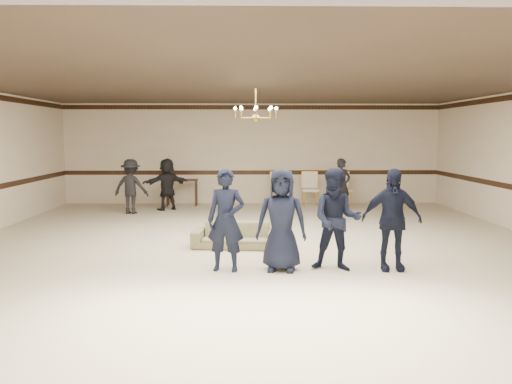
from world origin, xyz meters
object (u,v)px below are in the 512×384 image
at_px(adult_left, 131,187).
at_px(adult_mid, 167,184).
at_px(boy_d, 392,220).
at_px(banquet_chair_mid, 310,189).
at_px(boy_a, 226,220).
at_px(adult_right, 342,185).
at_px(banquet_chair_right, 343,189).
at_px(banquet_chair_left, 278,189).
at_px(settee, 236,235).
at_px(boy_c, 337,220).
at_px(boy_b, 281,220).
at_px(console_table, 182,192).
at_px(chandelier, 256,102).

bearing_deg(adult_left, adult_mid, -131.11).
relative_size(boy_d, banquet_chair_mid, 1.59).
bearing_deg(boy_a, adult_right, 73.82).
distance_m(adult_right, banquet_chair_mid, 1.38).
relative_size(adult_right, banquet_chair_right, 1.46).
bearing_deg(adult_mid, boy_d, 91.16).
bearing_deg(adult_left, banquet_chair_left, -150.41).
distance_m(boy_d, settee, 3.17).
xyz_separation_m(boy_c, boy_d, (0.90, 0.00, 0.00)).
distance_m(settee, adult_mid, 5.65).
height_order(boy_b, boy_d, same).
bearing_deg(banquet_chair_mid, boy_d, -84.18).
height_order(banquet_chair_left, console_table, banquet_chair_left).
distance_m(adult_right, banquet_chair_left, 2.11).
bearing_deg(adult_left, adult_right, -166.12).
bearing_deg(banquet_chair_right, boy_b, -113.31).
height_order(boy_d, adult_right, boy_d).
xyz_separation_m(settee, banquet_chair_mid, (2.21, 5.93, 0.28)).
height_order(boy_b, banquet_chair_mid, boy_b).
bearing_deg(banquet_chair_right, boy_a, -119.19).
relative_size(adult_mid, banquet_chair_mid, 1.46).
height_order(boy_d, adult_left, boy_d).
distance_m(boy_b, banquet_chair_right, 8.06).
bearing_deg(chandelier, adult_mid, 119.19).
relative_size(banquet_chair_right, console_table, 1.06).
height_order(boy_d, settee, boy_d).
height_order(banquet_chair_mid, console_table, banquet_chair_mid).
height_order(boy_a, banquet_chair_mid, boy_a).
relative_size(boy_b, banquet_chair_right, 1.59).
bearing_deg(chandelier, boy_c, -62.45).
distance_m(boy_a, settee, 1.85).
xyz_separation_m(boy_b, banquet_chair_mid, (1.43, 7.68, -0.31)).
height_order(adult_right, banquet_chair_left, adult_right).
relative_size(adult_mid, banquet_chair_left, 1.46).
relative_size(banquet_chair_mid, console_table, 1.06).
distance_m(banquet_chair_right, console_table, 5.01).
height_order(boy_b, adult_mid, boy_b).
relative_size(boy_b, adult_mid, 1.09).
distance_m(boy_a, banquet_chair_right, 8.38).
xyz_separation_m(banquet_chair_right, console_table, (-5.00, 0.20, -0.11)).
height_order(chandelier, boy_c, chandelier).
xyz_separation_m(boy_d, adult_right, (0.40, 6.56, -0.07)).
bearing_deg(banquet_chair_mid, banquet_chair_left, -176.94).
relative_size(boy_c, settee, 0.99).
xyz_separation_m(adult_right, console_table, (-4.77, 1.32, -0.35)).
distance_m(settee, banquet_chair_right, 6.74).
xyz_separation_m(chandelier, banquet_chair_right, (2.80, 5.24, -2.35)).
bearing_deg(banquet_chair_mid, settee, -107.36).
height_order(adult_left, banquet_chair_left, adult_left).
bearing_deg(banquet_chair_right, banquet_chair_left, 174.25).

